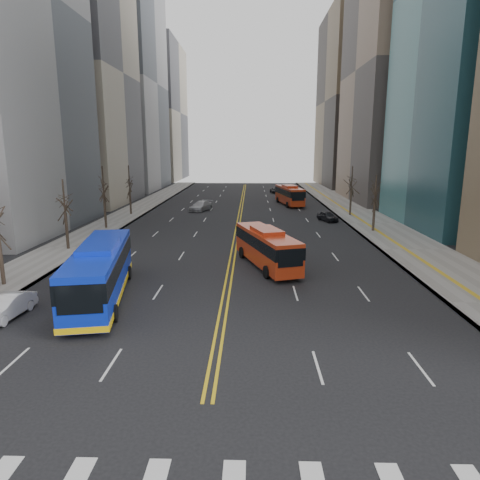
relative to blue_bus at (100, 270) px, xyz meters
name	(u,v)px	position (x,y,z in m)	size (l,w,h in m)	color
sidewalk_right	(374,224)	(25.60, 28.37, -1.86)	(7.00, 130.00, 0.15)	gray
sidewalk_left	(113,223)	(-8.40, 28.37, -1.86)	(5.00, 130.00, 0.15)	gray
centerline	(240,212)	(8.10, 38.37, -1.93)	(0.55, 100.00, 0.01)	gold
office_towers	(243,63)	(8.22, 51.88, 21.98)	(83.00, 134.00, 58.00)	gray
street_trees	(166,195)	(0.92, 17.92, 2.93)	(35.20, 47.20, 7.60)	#2E251C
blue_bus	(100,270)	(0.00, 0.00, 0.00)	(4.97, 13.04, 3.70)	#0D2BCE
red_bus_near	(267,245)	(11.04, 8.04, -0.14)	(5.35, 10.28, 3.22)	#B12F12
red_bus_far	(289,194)	(16.32, 47.13, -0.05)	(4.32, 10.94, 3.40)	#B12F12
car_white	(6,307)	(-4.40, -3.38, -1.27)	(1.42, 4.08, 1.35)	silver
car_dark_mid	(328,216)	(20.02, 30.60, -1.28)	(1.55, 3.85, 1.31)	black
car_silver	(201,206)	(1.87, 39.82, -1.19)	(2.11, 5.18, 1.50)	#A5A5AA
car_dark_far	(276,191)	(15.13, 66.42, -1.37)	(1.88, 4.08, 1.13)	black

